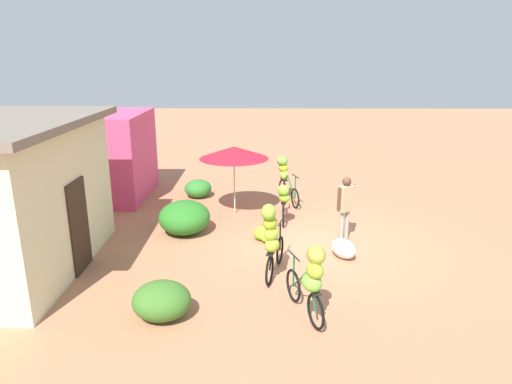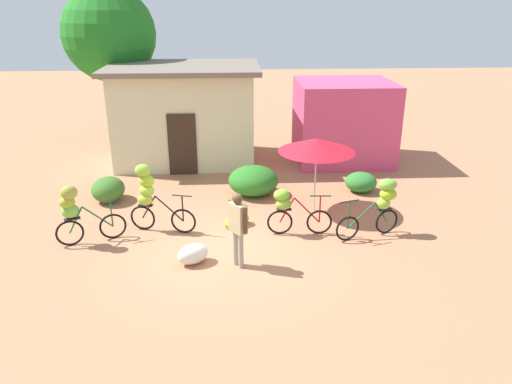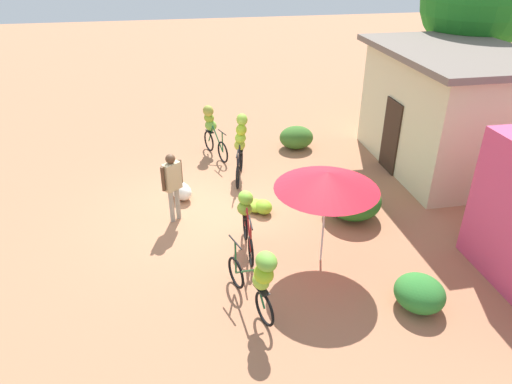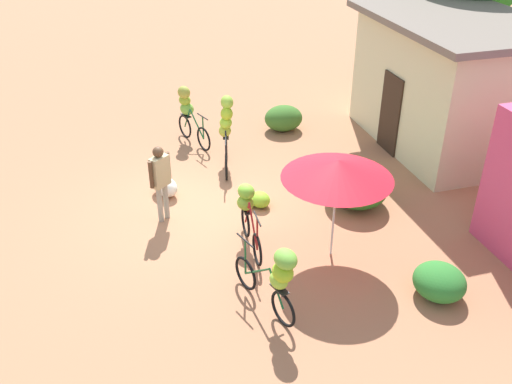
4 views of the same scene
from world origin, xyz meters
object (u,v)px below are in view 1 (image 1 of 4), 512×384
building_low (1,197)px  produce_sack (344,249)px  shop_pink (103,155)px  bicycle_by_shop (285,174)px  market_umbrella (234,153)px  banana_pile_on_ground (265,235)px  bicycle_leftmost (311,278)px  bicycle_near_pile (272,236)px  person_vendor (346,202)px  bicycle_center_loaded (284,200)px

building_low → produce_sack: bearing=-84.8°
shop_pink → bicycle_by_shop: 5.94m
building_low → market_umbrella: 6.01m
building_low → shop_pink: building_low is taller
bicycle_by_shop → banana_pile_on_ground: 3.56m
bicycle_leftmost → bicycle_near_pile: bicycle_near_pile is taller
market_umbrella → bicycle_leftmost: size_ratio=1.31×
bicycle_leftmost → person_vendor: (3.67, -1.23, 0.18)m
produce_sack → building_low: bearing=95.2°
shop_pink → bicycle_center_loaded: shop_pink is taller
shop_pink → bicycle_near_pile: shop_pink is taller
person_vendor → shop_pink: bearing=62.3°
bicycle_leftmost → person_vendor: bearing=-18.5°
market_umbrella → produce_sack: market_umbrella is taller
bicycle_center_loaded → produce_sack: 2.63m
building_low → bicycle_by_shop: (5.08, -6.22, -0.80)m
bicycle_by_shop → person_vendor: bearing=-158.8°
bicycle_by_shop → produce_sack: bicycle_by_shop is taller
shop_pink → banana_pile_on_ground: 6.60m
shop_pink → produce_sack: 8.61m
bicycle_leftmost → bicycle_near_pile: 1.72m
bicycle_leftmost → produce_sack: bicycle_leftmost is taller
banana_pile_on_ground → person_vendor: size_ratio=0.44×
bicycle_leftmost → person_vendor: person_vendor is taller
bicycle_leftmost → bicycle_near_pile: (1.59, 0.64, 0.12)m
building_low → shop_pink: 5.47m
bicycle_leftmost → bicycle_by_shop: bearing=0.8°
bicycle_by_shop → banana_pile_on_ground: (-3.43, 0.65, -0.71)m
person_vendor → building_low: bearing=102.3°
person_vendor → produce_sack: bearing=169.9°
market_umbrella → bicycle_near_pile: (-4.19, -1.00, -0.86)m
bicycle_leftmost → produce_sack: bearing=-21.4°
bicycle_center_loaded → shop_pink: bearing=66.2°
bicycle_center_loaded → produce_sack: size_ratio=2.26×
market_umbrella → bicycle_center_loaded: size_ratio=1.27×
banana_pile_on_ground → bicycle_leftmost: bearing=-168.4°
banana_pile_on_ground → produce_sack: bearing=-118.6°
bicycle_center_loaded → person_vendor: bearing=-130.7°
bicycle_leftmost → bicycle_center_loaded: 4.94m
bicycle_center_loaded → banana_pile_on_ground: size_ratio=2.15×
bicycle_leftmost → bicycle_by_shop: size_ratio=0.93×
building_low → banana_pile_on_ground: bearing=-73.5°
market_umbrella → bicycle_near_pile: market_umbrella is taller
bicycle_leftmost → banana_pile_on_ground: bicycle_leftmost is taller
banana_pile_on_ground → bicycle_near_pile: bearing=-176.7°
building_low → produce_sack: size_ratio=7.24×
shop_pink → person_vendor: shop_pink is taller
bicycle_near_pile → banana_pile_on_ground: bicycle_near_pile is taller
building_low → market_umbrella: (3.75, -4.69, 0.17)m
building_low → banana_pile_on_ground: size_ratio=6.91×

